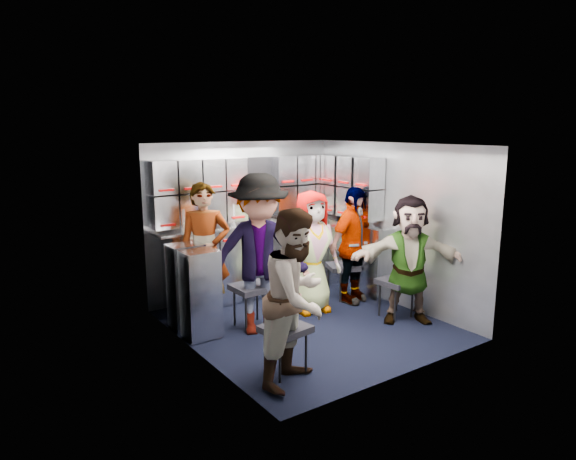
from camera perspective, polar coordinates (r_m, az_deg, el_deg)
floor at (r=6.16m, az=2.24°, el=-10.47°), size 3.00×3.00×0.00m
wall_back at (r=7.08m, az=-4.99°, el=1.24°), size 2.80×0.04×2.10m
wall_left at (r=5.15m, az=-10.23°, el=-2.75°), size 0.04×3.00×2.10m
wall_right at (r=6.77m, az=11.83°, el=0.57°), size 0.04×3.00×2.10m
ceiling at (r=5.72m, az=2.40°, el=9.45°), size 2.80×3.00×0.02m
cart_bank_back at (r=7.03m, az=-4.06°, el=-3.47°), size 2.68×0.38×0.99m
cart_bank_left at (r=5.88m, az=-10.46°, el=-6.61°), size 0.38×0.76×0.99m
counter at (r=6.91m, az=-4.13°, el=0.70°), size 2.68×0.42×0.03m
locker_bank_back at (r=6.89m, az=-4.44°, el=4.66°), size 2.68×0.28×0.82m
locker_bank_right at (r=7.10m, az=7.04°, el=4.81°), size 0.28×1.00×0.82m
right_cabinet at (r=7.21m, az=7.37°, el=-3.11°), size 0.28×1.20×1.00m
coffee_niche at (r=7.04m, az=-3.41°, el=4.65°), size 0.46×0.16×0.84m
red_latch_strip at (r=6.77m, az=-3.25°, el=-0.68°), size 2.60×0.02×0.03m
jump_seat_near_left at (r=4.88m, az=-0.29°, el=-11.20°), size 0.45×0.43×0.47m
jump_seat_mid_left at (r=5.99m, az=-4.08°, el=-6.64°), size 0.43×0.41×0.50m
jump_seat_center at (r=6.65m, az=1.64°, el=-5.51°), size 0.39×0.38×0.41m
jump_seat_mid_right at (r=7.00m, az=6.11°, el=-4.25°), size 0.51×0.50×0.47m
jump_seat_near_right at (r=6.41m, az=11.97°, el=-5.82°), size 0.43×0.41×0.48m
attendant_standing at (r=6.18m, az=-9.21°, el=-2.44°), size 0.72×0.62×1.66m
attendant_arc_a at (r=4.60m, az=0.98°, el=-7.49°), size 0.97×0.89×1.61m
attendant_arc_b at (r=5.71m, az=-3.22°, el=-2.72°), size 1.33×1.03×1.80m
attendant_arc_c at (r=6.40m, az=2.61°, el=-2.42°), size 0.82×0.61×1.53m
attendant_arc_d at (r=6.78m, az=7.17°, el=-1.69°), size 0.97×0.59×1.54m
attendant_arc_e at (r=6.20m, az=13.31°, el=-3.22°), size 1.41×1.18×1.52m
bottle_left at (r=6.40m, az=-11.65°, el=1.03°), size 0.07×0.07×0.28m
bottle_mid at (r=6.70m, az=-6.14°, el=1.66°), size 0.07×0.07×0.28m
bottle_right at (r=7.37m, az=2.43°, el=2.45°), size 0.07×0.07×0.24m
cup_left at (r=6.41m, az=-11.35°, el=0.32°), size 0.08×0.08×0.11m
cup_right at (r=7.24m, az=1.03°, el=1.76°), size 0.08×0.08×0.10m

